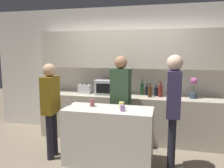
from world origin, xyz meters
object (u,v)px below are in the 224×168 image
(toaster, at_px, (85,89))
(cup_2, at_px, (92,103))
(bottle_0, at_px, (142,89))
(person_center, at_px, (173,103))
(bottle_4, at_px, (160,91))
(bottle_3, at_px, (156,92))
(bottle_1, at_px, (147,91))
(person_left, at_px, (121,95))
(microwave, at_px, (109,87))
(cup_1, at_px, (122,108))
(bottle_2, at_px, (150,92))
(person_right, at_px, (51,103))
(cup_0, at_px, (122,105))
(potted_plant, at_px, (194,88))

(toaster, height_order, cup_2, toaster)
(bottle_0, bearing_deg, person_center, -64.13)
(bottle_4, relative_size, person_center, 0.18)
(bottle_0, relative_size, bottle_3, 1.37)
(bottle_1, distance_m, person_left, 0.73)
(microwave, height_order, bottle_0, bottle_0)
(bottle_1, bearing_deg, cup_1, -101.87)
(bottle_1, distance_m, bottle_2, 0.19)
(toaster, xyz_separation_m, bottle_1, (1.29, 0.09, 0.00))
(bottle_0, relative_size, bottle_1, 1.32)
(bottle_4, relative_size, person_right, 0.19)
(cup_2, height_order, person_center, person_center)
(toaster, relative_size, bottle_0, 0.82)
(bottle_4, xyz_separation_m, person_center, (0.20, -1.05, 0.02))
(bottle_3, bearing_deg, cup_0, -114.54)
(cup_1, bearing_deg, bottle_1, 78.13)
(bottle_2, distance_m, cup_1, 1.14)
(bottle_3, bearing_deg, person_right, -145.34)
(bottle_0, height_order, cup_1, bottle_0)
(bottle_1, relative_size, cup_1, 2.61)
(cup_0, xyz_separation_m, cup_1, (0.04, -0.15, -0.00))
(potted_plant, distance_m, bottle_4, 0.62)
(bottle_3, relative_size, cup_2, 1.93)
(bottle_4, height_order, cup_0, bottle_4)
(person_left, bearing_deg, person_right, 37.80)
(toaster, xyz_separation_m, cup_2, (0.50, -1.00, -0.04))
(bottle_2, distance_m, person_left, 0.65)
(cup_0, distance_m, cup_1, 0.16)
(toaster, bearing_deg, person_center, -31.19)
(potted_plant, bearing_deg, toaster, 180.00)
(potted_plant, bearing_deg, person_right, -154.95)
(microwave, bearing_deg, bottle_4, -0.63)
(toaster, bearing_deg, cup_0, -45.77)
(potted_plant, bearing_deg, cup_0, -139.28)
(microwave, height_order, bottle_1, microwave)
(potted_plant, xyz_separation_m, person_center, (-0.41, -1.07, -0.07))
(bottle_3, bearing_deg, cup_2, -132.96)
(bottle_0, distance_m, cup_1, 1.28)
(cup_2, distance_m, person_right, 0.69)
(toaster, height_order, cup_0, toaster)
(bottle_4, height_order, person_center, person_center)
(cup_2, bearing_deg, cup_0, -1.94)
(cup_0, distance_m, person_right, 1.18)
(bottle_0, height_order, person_left, person_left)
(toaster, xyz_separation_m, cup_0, (0.99, -1.02, -0.05))
(bottle_0, relative_size, bottle_4, 1.03)
(microwave, bearing_deg, toaster, 179.83)
(bottle_2, bearing_deg, person_left, -138.73)
(person_right, bearing_deg, toaster, 168.46)
(cup_1, xyz_separation_m, cup_2, (-0.53, 0.17, 0.01))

